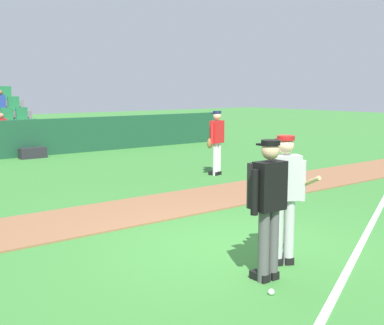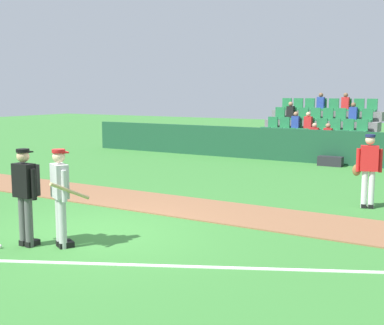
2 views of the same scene
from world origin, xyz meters
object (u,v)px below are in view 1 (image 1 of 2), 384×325
(runner_red_jersey, at_px, (216,140))
(batter_grey_jersey, at_px, (285,195))
(baseball, at_px, (271,292))
(equipment_bag, at_px, (33,153))
(umpire_home_plate, at_px, (268,202))

(runner_red_jersey, bearing_deg, batter_grey_jersey, -123.70)
(runner_red_jersey, xyz_separation_m, baseball, (-4.88, -6.60, -0.93))
(equipment_bag, bearing_deg, baseball, -99.53)
(umpire_home_plate, relative_size, baseball, 23.78)
(runner_red_jersey, relative_size, equipment_bag, 1.96)
(batter_grey_jersey, xyz_separation_m, equipment_bag, (1.29, 12.43, -0.79))
(batter_grey_jersey, bearing_deg, equipment_bag, 84.07)
(baseball, distance_m, equipment_bag, 13.24)
(batter_grey_jersey, height_order, umpire_home_plate, same)
(batter_grey_jersey, xyz_separation_m, runner_red_jersey, (3.98, 5.97, -0.01))
(umpire_home_plate, xyz_separation_m, runner_red_jersey, (4.58, 6.23, -0.04))
(batter_grey_jersey, height_order, baseball, batter_grey_jersey)
(batter_grey_jersey, distance_m, umpire_home_plate, 0.65)
(umpire_home_plate, distance_m, equipment_bag, 12.85)
(runner_red_jersey, height_order, baseball, runner_red_jersey)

